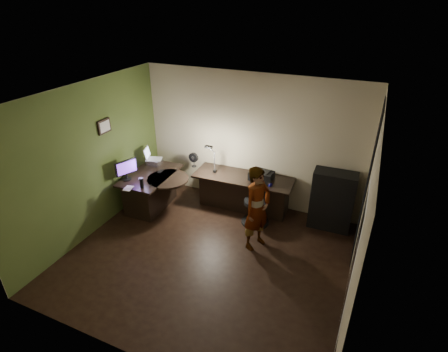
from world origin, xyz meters
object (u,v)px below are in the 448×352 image
at_px(cabinet, 332,200).
at_px(office_chair, 256,202).
at_px(desk_left, 152,191).
at_px(desk_right, 243,193).
at_px(monitor, 126,173).
at_px(person, 257,209).

height_order(cabinet, office_chair, cabinet).
bearing_deg(desk_left, desk_right, 19.67).
distance_m(desk_right, office_chair, 0.56).
distance_m(monitor, office_chair, 2.54).
bearing_deg(person, cabinet, -21.00).
xyz_separation_m(desk_left, desk_right, (1.72, 0.68, -0.01)).
height_order(desk_right, cabinet, cabinet).
bearing_deg(office_chair, desk_left, -171.31).
bearing_deg(monitor, office_chair, 39.64).
relative_size(desk_right, office_chair, 2.08).
height_order(desk_left, office_chair, office_chair).
relative_size(cabinet, office_chair, 1.21).
relative_size(desk_left, monitor, 2.96).
bearing_deg(person, desk_right, 56.08).
bearing_deg(monitor, person, 24.81).
distance_m(office_chair, person, 0.73).
xyz_separation_m(desk_left, monitor, (-0.29, -0.37, 0.53)).
distance_m(cabinet, office_chair, 1.39).
distance_m(cabinet, monitor, 3.91).
xyz_separation_m(desk_left, cabinet, (3.44, 0.77, 0.19)).
xyz_separation_m(desk_left, office_chair, (2.12, 0.32, 0.10)).
distance_m(monitor, person, 2.64).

